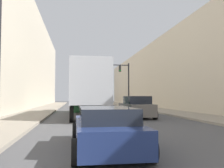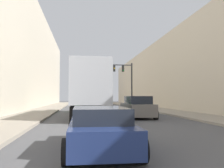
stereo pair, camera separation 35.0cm
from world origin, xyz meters
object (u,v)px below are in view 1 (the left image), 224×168
at_px(sedan_car, 105,129).
at_px(suv_car, 136,107).
at_px(semi_truck, 86,89).
at_px(traffic_signal_gantry, 119,76).

bearing_deg(sedan_car, suv_car, 71.41).
xyz_separation_m(semi_truck, sedan_car, (-0.04, -13.53, -1.66)).
bearing_deg(traffic_signal_gantry, sedan_car, -101.18).
relative_size(semi_truck, suv_car, 2.64).
xyz_separation_m(sedan_car, suv_car, (3.77, 11.22, 0.16)).
bearing_deg(traffic_signal_gantry, suv_car, -95.89).
xyz_separation_m(semi_truck, traffic_signal_gantry, (5.42, 14.14, 2.31)).
distance_m(sedan_car, traffic_signal_gantry, 28.49).
relative_size(semi_truck, sedan_car, 2.76).
bearing_deg(suv_car, traffic_signal_gantry, 84.11).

